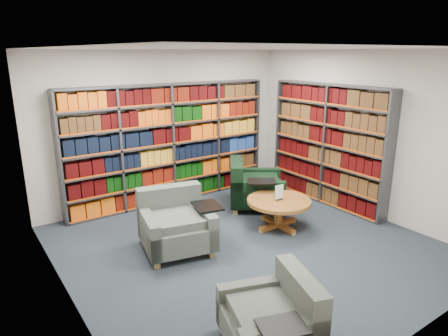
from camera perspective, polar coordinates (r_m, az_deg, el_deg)
room_shell at (r=5.54m, az=3.56°, el=2.05°), size 5.02×5.02×2.82m
bookshelf_back at (r=7.53m, az=-7.62°, el=3.40°), size 4.00×0.28×2.20m
bookshelf_right at (r=7.62m, az=14.61°, el=3.17°), size 0.28×2.50×2.20m
chair_teal_left at (r=5.87m, az=-7.01°, el=-8.10°), size 1.22×1.13×0.86m
chair_green_right at (r=7.34m, az=3.93°, el=-2.93°), size 1.32×1.34×0.86m
chair_teal_front at (r=4.09m, az=7.53°, el=-20.74°), size 1.04×1.09×0.75m
coffee_table at (r=6.50m, az=7.82°, el=-5.29°), size 1.02×1.02×0.72m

